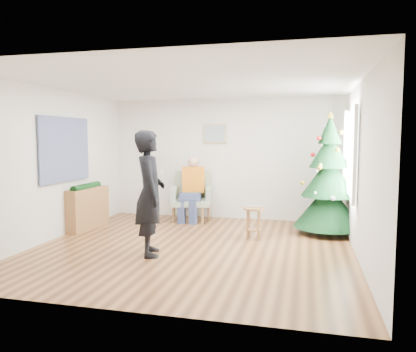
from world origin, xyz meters
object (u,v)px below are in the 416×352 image
(standing_man, at_px, (150,193))
(christmas_tree, at_px, (329,179))
(console, at_px, (87,209))
(stool, at_px, (254,223))
(armchair, at_px, (192,202))

(standing_man, bearing_deg, christmas_tree, -75.68)
(christmas_tree, relative_size, standing_man, 1.20)
(standing_man, distance_m, console, 2.30)
(christmas_tree, xyz_separation_m, console, (-4.48, -0.77, -0.61))
(standing_man, bearing_deg, stool, -70.09)
(christmas_tree, xyz_separation_m, armchair, (-2.76, 0.55, -0.62))
(console, bearing_deg, christmas_tree, 17.84)
(christmas_tree, bearing_deg, armchair, 168.70)
(stool, relative_size, console, 0.56)
(armchair, bearing_deg, console, -154.51)
(christmas_tree, xyz_separation_m, standing_man, (-2.66, -2.07, -0.08))
(standing_man, xyz_separation_m, console, (-1.82, 1.30, -0.53))
(armchair, distance_m, console, 2.16)
(christmas_tree, relative_size, console, 2.24)
(standing_man, bearing_deg, armchair, -21.32)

